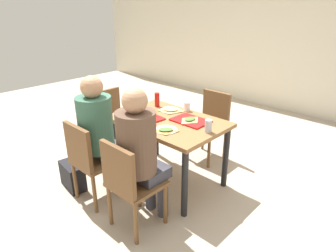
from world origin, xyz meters
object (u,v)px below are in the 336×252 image
at_px(main_table, 168,128).
at_px(person_in_red, 99,129).
at_px(pizza_slice_c, 171,110).
at_px(pizza_slice_a, 144,116).
at_px(chair_left_end, 113,118).
at_px(paper_plate_center, 170,110).
at_px(chair_near_right, 128,181).
at_px(foil_bundle, 135,105).
at_px(paper_plate_near_edge, 166,130).
at_px(person_in_brown_jacket, 140,148).
at_px(plastic_cup_a, 187,107).
at_px(tray_red_far, 191,121).
at_px(condiment_bottle, 157,100).
at_px(tray_red_near, 145,117).
at_px(plastic_cup_b, 146,125).
at_px(pizza_slice_b, 190,119).
at_px(chair_near_left, 89,158).
at_px(pizza_slice_d, 166,130).
at_px(chair_far_side, 211,121).
at_px(handbag, 73,176).
at_px(soda_can, 208,126).

height_order(main_table, person_in_red, person_in_red).
bearing_deg(pizza_slice_c, pizza_slice_a, -99.41).
distance_m(chair_left_end, paper_plate_center, 0.85).
xyz_separation_m(chair_near_right, foil_bundle, (-0.77, 0.75, 0.29)).
height_order(paper_plate_center, paper_plate_near_edge, same).
bearing_deg(person_in_brown_jacket, plastic_cup_a, 108.03).
xyz_separation_m(tray_red_far, condiment_bottle, (-0.57, 0.10, 0.07)).
relative_size(chair_near_right, paper_plate_near_edge, 3.78).
bearing_deg(main_table, tray_red_near, -145.71).
height_order(tray_red_far, plastic_cup_b, plastic_cup_b).
height_order(paper_plate_near_edge, pizza_slice_b, pizza_slice_b).
bearing_deg(chair_near_left, paper_plate_near_edge, 50.77).
distance_m(paper_plate_near_edge, pizza_slice_d, 0.03).
bearing_deg(pizza_slice_b, chair_near_right, -84.42).
height_order(pizza_slice_b, plastic_cup_b, plastic_cup_b).
bearing_deg(tray_red_far, tray_red_near, -147.66).
height_order(main_table, chair_far_side, chair_far_side).
distance_m(plastic_cup_b, foil_bundle, 0.60).
bearing_deg(condiment_bottle, pizza_slice_b, -10.81).
bearing_deg(pizza_slice_d, foil_bundle, 162.17).
bearing_deg(paper_plate_near_edge, handbag, -144.52).
bearing_deg(foil_bundle, chair_near_left, -75.16).
height_order(tray_red_near, condiment_bottle, condiment_bottle).
bearing_deg(foil_bundle, condiment_bottle, 63.95).
distance_m(pizza_slice_a, handbag, 0.99).
bearing_deg(plastic_cup_b, tray_red_near, 139.56).
xyz_separation_m(paper_plate_center, soda_can, (0.66, -0.19, 0.06)).
bearing_deg(pizza_slice_a, person_in_red, -99.24).
bearing_deg(plastic_cup_b, pizza_slice_a, 140.46).
bearing_deg(main_table, soda_can, 2.30).
distance_m(pizza_slice_a, condiment_bottle, 0.39).
xyz_separation_m(chair_near_left, person_in_red, (-0.00, 0.14, 0.25)).
xyz_separation_m(tray_red_near, pizza_slice_a, (-0.01, -0.00, 0.02)).
distance_m(tray_red_near, pizza_slice_d, 0.41).
xyz_separation_m(person_in_brown_jacket, plastic_cup_b, (-0.26, 0.30, 0.04)).
xyz_separation_m(chair_left_end, soda_can, (1.44, 0.02, 0.30)).
bearing_deg(paper_plate_near_edge, chair_near_left, -129.23).
bearing_deg(pizza_slice_c, chair_far_side, 75.44).
bearing_deg(handbag, chair_near_left, 2.54).
bearing_deg(foil_bundle, plastic_cup_a, 37.49).
relative_size(person_in_brown_jacket, paper_plate_center, 5.64).
distance_m(person_in_brown_jacket, condiment_bottle, 1.08).
distance_m(chair_near_right, pizza_slice_b, 0.92).
xyz_separation_m(soda_can, handbag, (-1.12, -0.81, -0.64)).
relative_size(chair_far_side, paper_plate_center, 3.78).
height_order(main_table, chair_near_left, chair_near_left).
relative_size(paper_plate_near_edge, condiment_bottle, 1.38).
height_order(paper_plate_center, pizza_slice_c, pizza_slice_c).
relative_size(chair_near_right, person_in_brown_jacket, 0.67).
bearing_deg(paper_plate_near_edge, person_in_brown_jacket, -74.78).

